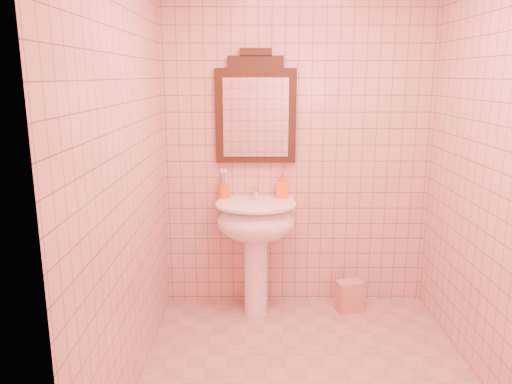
{
  "coord_description": "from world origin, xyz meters",
  "views": [
    {
      "loc": [
        -0.32,
        -2.6,
        1.76
      ],
      "look_at": [
        -0.31,
        0.55,
        1.02
      ],
      "focal_mm": 35.0,
      "sensor_mm": 36.0,
      "label": 1
    }
  ],
  "objects_px": {
    "pedestal_sink": "(256,230)",
    "mirror": "(256,111)",
    "toothbrush_cup": "(224,191)",
    "soap_dispenser": "(283,185)",
    "towel": "(349,296)"
  },
  "relations": [
    {
      "from": "mirror",
      "to": "towel",
      "type": "bearing_deg",
      "value": -12.3
    },
    {
      "from": "pedestal_sink",
      "to": "mirror",
      "type": "relative_size",
      "value": 1.05
    },
    {
      "from": "pedestal_sink",
      "to": "mirror",
      "type": "height_order",
      "value": "mirror"
    },
    {
      "from": "towel",
      "to": "pedestal_sink",
      "type": "bearing_deg",
      "value": -176.35
    },
    {
      "from": "pedestal_sink",
      "to": "mirror",
      "type": "distance_m",
      "value": 0.87
    },
    {
      "from": "pedestal_sink",
      "to": "toothbrush_cup",
      "type": "xyz_separation_m",
      "value": [
        -0.24,
        0.16,
        0.26
      ]
    },
    {
      "from": "mirror",
      "to": "soap_dispenser",
      "type": "distance_m",
      "value": 0.58
    },
    {
      "from": "towel",
      "to": "soap_dispenser",
      "type": "bearing_deg",
      "value": 168.26
    },
    {
      "from": "soap_dispenser",
      "to": "towel",
      "type": "height_order",
      "value": "soap_dispenser"
    },
    {
      "from": "pedestal_sink",
      "to": "mirror",
      "type": "bearing_deg",
      "value": 90.0
    },
    {
      "from": "toothbrush_cup",
      "to": "towel",
      "type": "xyz_separation_m",
      "value": [
        0.95,
        -0.11,
        -0.8
      ]
    },
    {
      "from": "toothbrush_cup",
      "to": "soap_dispenser",
      "type": "xyz_separation_m",
      "value": [
        0.44,
        -0.0,
        0.04
      ]
    },
    {
      "from": "towel",
      "to": "toothbrush_cup",
      "type": "bearing_deg",
      "value": 173.39
    },
    {
      "from": "soap_dispenser",
      "to": "mirror",
      "type": "bearing_deg",
      "value": 171.11
    },
    {
      "from": "mirror",
      "to": "toothbrush_cup",
      "type": "bearing_deg",
      "value": -169.34
    }
  ]
}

